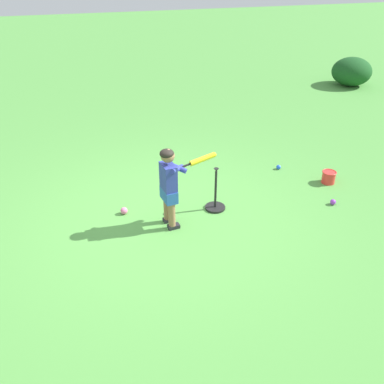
{
  "coord_description": "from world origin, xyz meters",
  "views": [
    {
      "loc": [
        4.67,
        -0.91,
        3.18
      ],
      "look_at": [
        0.17,
        0.35,
        0.45
      ],
      "focal_mm": 39.98,
      "sensor_mm": 36.0,
      "label": 1
    }
  ],
  "objects_px": {
    "batting_tee": "(215,202)",
    "toy_bucket": "(329,177)",
    "play_ball_far_left": "(279,167)",
    "play_ball_by_bucket": "(333,202)",
    "play_ball_midfield": "(124,211)",
    "child_batter": "(171,181)"
  },
  "relations": [
    {
      "from": "play_ball_midfield",
      "to": "play_ball_far_left",
      "type": "distance_m",
      "value": 2.68
    },
    {
      "from": "child_batter",
      "to": "toy_bucket",
      "type": "height_order",
      "value": "child_batter"
    },
    {
      "from": "batting_tee",
      "to": "play_ball_midfield",
      "type": "bearing_deg",
      "value": -99.27
    },
    {
      "from": "child_batter",
      "to": "play_ball_midfield",
      "type": "distance_m",
      "value": 0.93
    },
    {
      "from": "play_ball_by_bucket",
      "to": "toy_bucket",
      "type": "relative_size",
      "value": 0.38
    },
    {
      "from": "play_ball_far_left",
      "to": "toy_bucket",
      "type": "relative_size",
      "value": 0.34
    },
    {
      "from": "child_batter",
      "to": "play_ball_by_bucket",
      "type": "height_order",
      "value": "child_batter"
    },
    {
      "from": "toy_bucket",
      "to": "play_ball_far_left",
      "type": "bearing_deg",
      "value": -139.02
    },
    {
      "from": "play_ball_midfield",
      "to": "toy_bucket",
      "type": "distance_m",
      "value": 3.13
    },
    {
      "from": "batting_tee",
      "to": "toy_bucket",
      "type": "relative_size",
      "value": 2.87
    },
    {
      "from": "play_ball_midfield",
      "to": "play_ball_by_bucket",
      "type": "distance_m",
      "value": 2.91
    },
    {
      "from": "play_ball_far_left",
      "to": "play_ball_by_bucket",
      "type": "xyz_separation_m",
      "value": [
        1.2,
        0.26,
        0.0
      ]
    },
    {
      "from": "play_ball_by_bucket",
      "to": "batting_tee",
      "type": "relative_size",
      "value": 0.13
    },
    {
      "from": "play_ball_midfield",
      "to": "play_ball_by_bucket",
      "type": "relative_size",
      "value": 1.2
    },
    {
      "from": "child_batter",
      "to": "play_ball_midfield",
      "type": "bearing_deg",
      "value": -126.45
    },
    {
      "from": "batting_tee",
      "to": "toy_bucket",
      "type": "xyz_separation_m",
      "value": [
        -0.24,
        1.9,
        -0.01
      ]
    },
    {
      "from": "toy_bucket",
      "to": "child_batter",
      "type": "bearing_deg",
      "value": -79.89
    },
    {
      "from": "play_ball_midfield",
      "to": "toy_bucket",
      "type": "xyz_separation_m",
      "value": [
        -0.04,
        3.13,
        0.05
      ]
    },
    {
      "from": "child_batter",
      "to": "play_ball_far_left",
      "type": "height_order",
      "value": "child_batter"
    },
    {
      "from": "play_ball_by_bucket",
      "to": "child_batter",
      "type": "bearing_deg",
      "value": -93.23
    },
    {
      "from": "child_batter",
      "to": "batting_tee",
      "type": "bearing_deg",
      "value": 108.23
    },
    {
      "from": "play_ball_midfield",
      "to": "batting_tee",
      "type": "bearing_deg",
      "value": 80.73
    }
  ]
}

